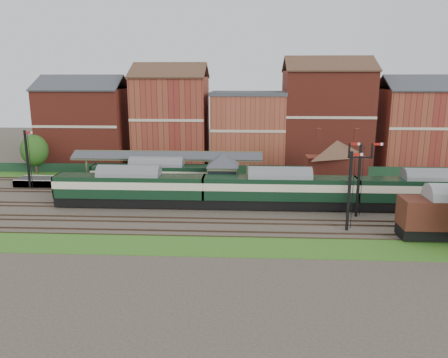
{
  "coord_description": "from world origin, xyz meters",
  "views": [
    {
      "loc": [
        -0.12,
        -49.04,
        14.97
      ],
      "look_at": [
        -2.81,
        2.0,
        3.0
      ],
      "focal_mm": 35.0,
      "sensor_mm": 36.0,
      "label": 1
    }
  ],
  "objects_px": {
    "semaphore_bracket": "(359,175)",
    "goods_van_a": "(438,215)",
    "dmu_train": "(279,189)",
    "platform_railcar": "(157,176)",
    "signal_box": "(223,175)"
  },
  "relations": [
    {
      "from": "platform_railcar",
      "to": "goods_van_a",
      "type": "height_order",
      "value": "goods_van_a"
    },
    {
      "from": "semaphore_bracket",
      "to": "goods_van_a",
      "type": "distance_m",
      "value": 9.04
    },
    {
      "from": "semaphore_bracket",
      "to": "dmu_train",
      "type": "bearing_deg",
      "value": 163.29
    },
    {
      "from": "goods_van_a",
      "to": "dmu_train",
      "type": "bearing_deg",
      "value": 147.59
    },
    {
      "from": "dmu_train",
      "to": "platform_railcar",
      "type": "xyz_separation_m",
      "value": [
        -15.59,
        6.5,
        -0.07
      ]
    },
    {
      "from": "semaphore_bracket",
      "to": "platform_railcar",
      "type": "xyz_separation_m",
      "value": [
        -23.92,
        9.0,
        -2.33
      ]
    },
    {
      "from": "dmu_train",
      "to": "platform_railcar",
      "type": "bearing_deg",
      "value": 157.37
    },
    {
      "from": "dmu_train",
      "to": "semaphore_bracket",
      "type": "bearing_deg",
      "value": -16.71
    },
    {
      "from": "semaphore_bracket",
      "to": "platform_railcar",
      "type": "bearing_deg",
      "value": 159.38
    },
    {
      "from": "semaphore_bracket",
      "to": "dmu_train",
      "type": "relative_size",
      "value": 0.16
    },
    {
      "from": "dmu_train",
      "to": "goods_van_a",
      "type": "distance_m",
      "value": 16.79
    },
    {
      "from": "signal_box",
      "to": "goods_van_a",
      "type": "bearing_deg",
      "value": -30.39
    },
    {
      "from": "semaphore_bracket",
      "to": "goods_van_a",
      "type": "relative_size",
      "value": 1.19
    },
    {
      "from": "signal_box",
      "to": "semaphore_bracket",
      "type": "xyz_separation_m",
      "value": [
        15.04,
        -5.75,
        1.44
      ]
    },
    {
      "from": "signal_box",
      "to": "dmu_train",
      "type": "height_order",
      "value": "signal_box"
    }
  ]
}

